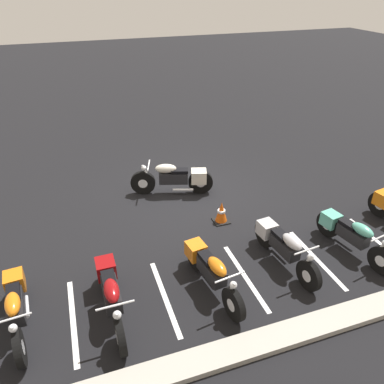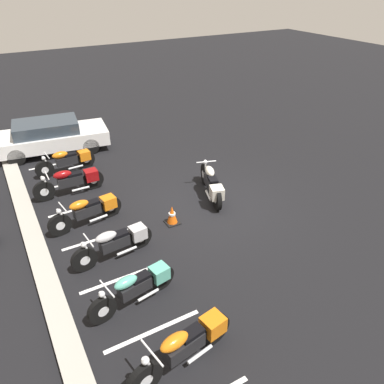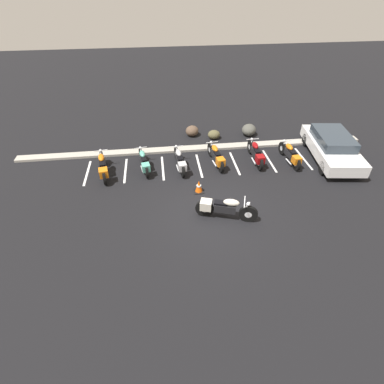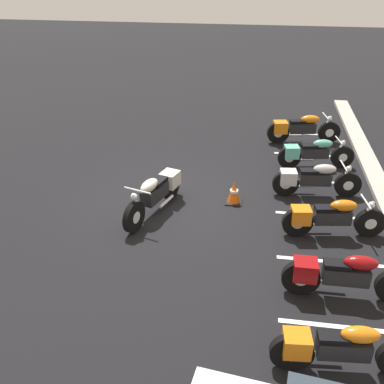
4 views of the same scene
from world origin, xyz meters
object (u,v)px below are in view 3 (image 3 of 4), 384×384
(landscape_rock_1, at_px, (214,135))
(parked_bike_2, at_px, (180,161))
(parked_bike_0, at_px, (103,166))
(parked_bike_5, at_px, (291,154))
(parked_bike_4, at_px, (256,153))
(motorcycle_cream_featured, at_px, (223,208))
(parked_bike_1, at_px, (144,162))
(parked_bike_3, at_px, (216,156))
(landscape_rock_2, at_px, (249,130))
(car_white, at_px, (332,146))
(landscape_rock_0, at_px, (192,131))
(traffic_cone, at_px, (199,187))

(landscape_rock_1, bearing_deg, parked_bike_2, -126.87)
(parked_bike_0, relative_size, parked_bike_5, 1.06)
(parked_bike_4, bearing_deg, landscape_rock_1, 29.98)
(motorcycle_cream_featured, bearing_deg, parked_bike_1, 146.25)
(motorcycle_cream_featured, bearing_deg, parked_bike_3, 101.00)
(motorcycle_cream_featured, height_order, parked_bike_5, motorcycle_cream_featured)
(parked_bike_4, height_order, parked_bike_5, parked_bike_4)
(parked_bike_0, xyz_separation_m, landscape_rock_2, (7.71, 3.15, -0.16))
(parked_bike_0, relative_size, landscape_rock_2, 2.66)
(parked_bike_4, bearing_deg, motorcycle_cream_featured, 147.41)
(landscape_rock_1, bearing_deg, car_white, -27.64)
(parked_bike_5, bearing_deg, car_white, -90.46)
(motorcycle_cream_featured, bearing_deg, landscape_rock_0, 110.38)
(parked_bike_2, bearing_deg, parked_bike_1, 79.44)
(motorcycle_cream_featured, relative_size, parked_bike_3, 1.05)
(motorcycle_cream_featured, height_order, parked_bike_2, motorcycle_cream_featured)
(parked_bike_1, height_order, landscape_rock_0, parked_bike_1)
(landscape_rock_0, bearing_deg, car_white, -26.99)
(parked_bike_3, relative_size, landscape_rock_2, 2.54)
(motorcycle_cream_featured, height_order, parked_bike_4, motorcycle_cream_featured)
(parked_bike_3, distance_m, car_white, 5.73)
(parked_bike_5, height_order, car_white, car_white)
(parked_bike_3, bearing_deg, parked_bike_4, -98.43)
(car_white, relative_size, landscape_rock_0, 6.04)
(motorcycle_cream_featured, xyz_separation_m, parked_bike_0, (-4.83, 3.54, -0.01))
(parked_bike_4, bearing_deg, traffic_cone, 123.46)
(landscape_rock_0, xyz_separation_m, traffic_cone, (-0.36, -5.27, -0.02))
(motorcycle_cream_featured, bearing_deg, parked_bike_0, 161.56)
(parked_bike_4, height_order, landscape_rock_0, parked_bike_4)
(parked_bike_3, xyz_separation_m, parked_bike_4, (1.96, -0.01, 0.02))
(parked_bike_2, height_order, parked_bike_3, parked_bike_3)
(motorcycle_cream_featured, height_order, car_white, car_white)
(parked_bike_0, distance_m, landscape_rock_0, 5.70)
(parked_bike_3, relative_size, landscape_rock_0, 2.93)
(parked_bike_0, height_order, parked_bike_4, parked_bike_0)
(motorcycle_cream_featured, height_order, parked_bike_3, motorcycle_cream_featured)
(parked_bike_4, height_order, landscape_rock_1, parked_bike_4)
(parked_bike_3, xyz_separation_m, parked_bike_5, (3.60, -0.27, -0.01))
(landscape_rock_1, bearing_deg, landscape_rock_0, 156.15)
(landscape_rock_1, height_order, landscape_rock_2, landscape_rock_2)
(parked_bike_0, distance_m, traffic_cone, 4.53)
(parked_bike_0, bearing_deg, parked_bike_1, -92.80)
(parked_bike_4, xyz_separation_m, landscape_rock_0, (-2.73, 3.20, -0.19))
(landscape_rock_1, xyz_separation_m, landscape_rock_2, (2.04, 0.18, 0.08))
(parked_bike_0, bearing_deg, parked_bike_3, -96.69)
(parked_bike_3, relative_size, parked_bike_4, 0.96)
(car_white, bearing_deg, motorcycle_cream_featured, -51.47)
(motorcycle_cream_featured, distance_m, parked_bike_5, 5.40)
(parked_bike_5, height_order, landscape_rock_1, parked_bike_5)
(parked_bike_4, distance_m, landscape_rock_2, 2.91)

